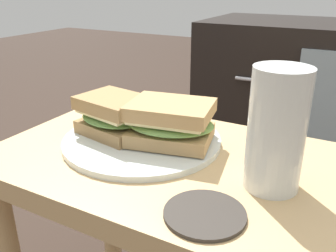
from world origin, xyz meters
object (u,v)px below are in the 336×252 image
object	(u,v)px
sandwich_back	(171,122)
beer_glass	(276,131)
coaster	(205,214)
plate	(142,140)
tv_cabinet	(333,105)
sandwich_front	(114,115)

from	to	relation	value
sandwich_back	beer_glass	bearing A→B (deg)	-13.20
beer_glass	coaster	size ratio (longest dim) A/B	1.65
plate	sandwich_back	world-z (taller)	sandwich_back
tv_cabinet	sandwich_back	xyz separation A→B (m)	(-0.19, -0.92, 0.21)
tv_cabinet	beer_glass	bearing A→B (deg)	-90.74
tv_cabinet	sandwich_back	size ratio (longest dim) A/B	5.96
plate	sandwich_front	world-z (taller)	sandwich_front
tv_cabinet	coaster	distance (m)	1.08
beer_glass	coaster	bearing A→B (deg)	-116.08
plate	sandwich_back	distance (m)	0.07
sandwich_back	beer_glass	size ratio (longest dim) A/B	0.99
plate	coaster	size ratio (longest dim) A/B	2.71
tv_cabinet	beer_glass	world-z (taller)	beer_glass
sandwich_front	sandwich_back	world-z (taller)	sandwich_back
sandwich_front	sandwich_back	distance (m)	0.10
plate	beer_glass	size ratio (longest dim) A/B	1.64
beer_glass	plate	bearing A→B (deg)	171.25
plate	sandwich_back	xyz separation A→B (m)	(0.05, 0.01, 0.04)
sandwich_back	beer_glass	world-z (taller)	beer_glass
plate	sandwich_back	bearing A→B (deg)	6.74
plate	coaster	bearing A→B (deg)	-38.41
tv_cabinet	sandwich_front	xyz separation A→B (m)	(-0.29, -0.93, 0.21)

